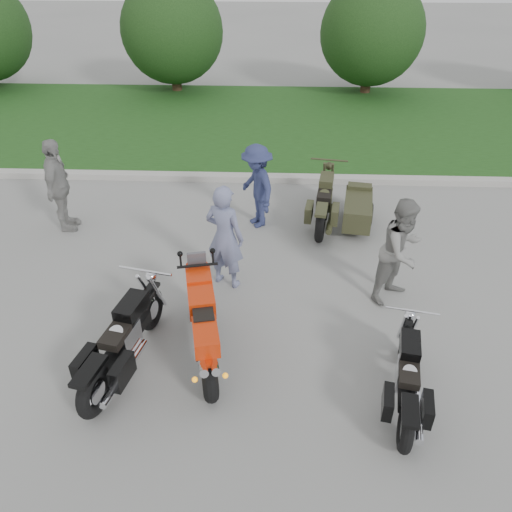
{
  "coord_description": "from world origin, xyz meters",
  "views": [
    {
      "loc": [
        0.73,
        -5.4,
        5.37
      ],
      "look_at": [
        0.45,
        1.42,
        0.8
      ],
      "focal_mm": 35.0,
      "sensor_mm": 36.0,
      "label": 1
    }
  ],
  "objects_px": {
    "sportbike_red": "(204,324)",
    "person_stripe": "(225,237)",
    "person_grey": "(402,251)",
    "cruiser_left": "(122,345)",
    "person_back": "(59,186)",
    "cruiser_sidecar": "(344,207)",
    "cruiser_right": "(407,382)",
    "person_denim": "(257,186)"
  },
  "relations": [
    {
      "from": "cruiser_right",
      "to": "person_stripe",
      "type": "relative_size",
      "value": 1.08
    },
    {
      "from": "cruiser_left",
      "to": "person_grey",
      "type": "distance_m",
      "value": 4.6
    },
    {
      "from": "cruiser_right",
      "to": "cruiser_sidecar",
      "type": "distance_m",
      "value": 4.76
    },
    {
      "from": "person_grey",
      "to": "person_back",
      "type": "xyz_separation_m",
      "value": [
        -6.43,
        2.04,
        0.05
      ]
    },
    {
      "from": "sportbike_red",
      "to": "person_stripe",
      "type": "distance_m",
      "value": 1.88
    },
    {
      "from": "cruiser_sidecar",
      "to": "person_grey",
      "type": "height_order",
      "value": "person_grey"
    },
    {
      "from": "cruiser_right",
      "to": "person_back",
      "type": "relative_size",
      "value": 1.07
    },
    {
      "from": "cruiser_left",
      "to": "cruiser_sidecar",
      "type": "height_order",
      "value": "cruiser_left"
    },
    {
      "from": "person_grey",
      "to": "sportbike_red",
      "type": "bearing_deg",
      "value": 163.7
    },
    {
      "from": "cruiser_left",
      "to": "person_back",
      "type": "distance_m",
      "value": 4.54
    },
    {
      "from": "sportbike_red",
      "to": "cruiser_sidecar",
      "type": "bearing_deg",
      "value": 46.71
    },
    {
      "from": "cruiser_sidecar",
      "to": "person_back",
      "type": "height_order",
      "value": "person_back"
    },
    {
      "from": "cruiser_sidecar",
      "to": "person_stripe",
      "type": "distance_m",
      "value": 3.17
    },
    {
      "from": "cruiser_left",
      "to": "person_stripe",
      "type": "height_order",
      "value": "person_stripe"
    },
    {
      "from": "sportbike_red",
      "to": "cruiser_right",
      "type": "distance_m",
      "value": 2.85
    },
    {
      "from": "sportbike_red",
      "to": "person_back",
      "type": "distance_m",
      "value": 4.96
    },
    {
      "from": "sportbike_red",
      "to": "person_stripe",
      "type": "height_order",
      "value": "person_stripe"
    },
    {
      "from": "cruiser_left",
      "to": "cruiser_right",
      "type": "xyz_separation_m",
      "value": [
        3.86,
        -0.46,
        -0.06
      ]
    },
    {
      "from": "cruiser_sidecar",
      "to": "person_grey",
      "type": "relative_size",
      "value": 1.27
    },
    {
      "from": "person_grey",
      "to": "person_denim",
      "type": "bearing_deg",
      "value": 92.45
    },
    {
      "from": "sportbike_red",
      "to": "person_stripe",
      "type": "bearing_deg",
      "value": 73.52
    },
    {
      "from": "cruiser_left",
      "to": "person_back",
      "type": "relative_size",
      "value": 1.23
    },
    {
      "from": "cruiser_right",
      "to": "person_grey",
      "type": "height_order",
      "value": "person_grey"
    },
    {
      "from": "sportbike_red",
      "to": "cruiser_left",
      "type": "height_order",
      "value": "sportbike_red"
    },
    {
      "from": "sportbike_red",
      "to": "person_grey",
      "type": "distance_m",
      "value": 3.45
    },
    {
      "from": "cruiser_right",
      "to": "person_denim",
      "type": "distance_m",
      "value": 5.19
    },
    {
      "from": "sportbike_red",
      "to": "cruiser_sidecar",
      "type": "height_order",
      "value": "sportbike_red"
    },
    {
      "from": "sportbike_red",
      "to": "person_back",
      "type": "xyz_separation_m",
      "value": [
        -3.37,
        3.62,
        0.34
      ]
    },
    {
      "from": "sportbike_red",
      "to": "person_back",
      "type": "bearing_deg",
      "value": 120.81
    },
    {
      "from": "cruiser_left",
      "to": "cruiser_right",
      "type": "relative_size",
      "value": 1.15
    },
    {
      "from": "cruiser_sidecar",
      "to": "person_stripe",
      "type": "height_order",
      "value": "person_stripe"
    },
    {
      "from": "sportbike_red",
      "to": "cruiser_sidecar",
      "type": "relative_size",
      "value": 0.95
    },
    {
      "from": "person_grey",
      "to": "person_denim",
      "type": "height_order",
      "value": "person_grey"
    },
    {
      "from": "sportbike_red",
      "to": "person_grey",
      "type": "bearing_deg",
      "value": 15.23
    },
    {
      "from": "cruiser_left",
      "to": "cruiser_sidecar",
      "type": "xyz_separation_m",
      "value": [
        3.53,
        4.28,
        -0.05
      ]
    },
    {
      "from": "sportbike_red",
      "to": "cruiser_left",
      "type": "distance_m",
      "value": 1.17
    },
    {
      "from": "person_stripe",
      "to": "person_grey",
      "type": "bearing_deg",
      "value": -161.59
    },
    {
      "from": "cruiser_left",
      "to": "person_back",
      "type": "height_order",
      "value": "person_back"
    },
    {
      "from": "cruiser_sidecar",
      "to": "person_stripe",
      "type": "xyz_separation_m",
      "value": [
        -2.27,
        -2.15,
        0.53
      ]
    },
    {
      "from": "cruiser_sidecar",
      "to": "person_denim",
      "type": "relative_size",
      "value": 1.32
    },
    {
      "from": "cruiser_left",
      "to": "person_denim",
      "type": "xyz_separation_m",
      "value": [
        1.72,
        4.24,
        0.41
      ]
    },
    {
      "from": "person_stripe",
      "to": "person_grey",
      "type": "height_order",
      "value": "person_stripe"
    }
  ]
}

